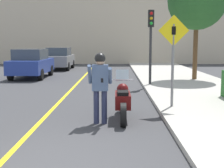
% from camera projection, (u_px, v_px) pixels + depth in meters
% --- Properties ---
extents(ground_plane, '(80.00, 80.00, 0.00)m').
position_uv_depth(ground_plane, '(34.00, 166.00, 5.16)').
color(ground_plane, '#38383A').
extents(road_center_line, '(0.12, 36.00, 0.01)m').
position_uv_depth(road_center_line, '(61.00, 100.00, 11.12)').
color(road_center_line, yellow).
rests_on(road_center_line, ground).
extents(building_backdrop, '(28.00, 1.20, 7.31)m').
position_uv_depth(building_backdrop, '(102.00, 26.00, 30.46)').
color(building_backdrop, beige).
rests_on(building_backdrop, ground).
extents(motorcycle, '(0.62, 2.12, 1.28)m').
position_uv_depth(motorcycle, '(123.00, 101.00, 8.30)').
color(motorcycle, black).
rests_on(motorcycle, ground).
extents(person_biker, '(0.59, 0.48, 1.78)m').
position_uv_depth(person_biker, '(100.00, 80.00, 7.74)').
color(person_biker, '#282D4C').
rests_on(person_biker, ground).
extents(crossing_sign, '(0.91, 0.08, 2.71)m').
position_uv_depth(crossing_sign, '(173.00, 52.00, 9.21)').
color(crossing_sign, slate).
rests_on(crossing_sign, sidewalk_curb).
extents(traffic_light, '(0.26, 0.30, 3.38)m').
position_uv_depth(traffic_light, '(151.00, 33.00, 14.17)').
color(traffic_light, '#2D2D30').
rests_on(traffic_light, sidewalk_curb).
extents(street_tree, '(3.03, 3.03, 5.59)m').
position_uv_depth(street_tree, '(197.00, 1.00, 16.04)').
color(street_tree, brown).
rests_on(street_tree, sidewalk_curb).
extents(parked_car_blue, '(1.88, 4.20, 1.68)m').
position_uv_depth(parked_car_blue, '(31.00, 63.00, 18.15)').
color(parked_car_blue, black).
rests_on(parked_car_blue, ground).
extents(parked_car_grey, '(1.88, 4.20, 1.68)m').
position_uv_depth(parked_car_grey, '(59.00, 58.00, 23.97)').
color(parked_car_grey, black).
rests_on(parked_car_grey, ground).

